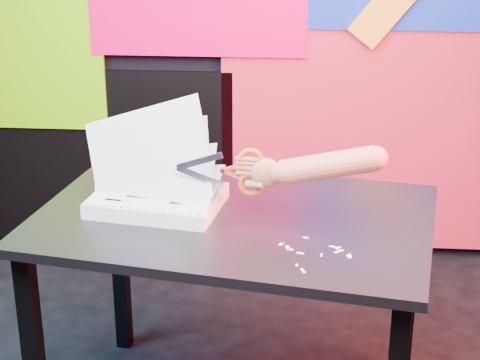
{
  "coord_description": "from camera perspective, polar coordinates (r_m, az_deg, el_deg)",
  "views": [
    {
      "loc": [
        0.21,
        -2.0,
        1.72
      ],
      "look_at": [
        0.03,
        0.18,
        0.87
      ],
      "focal_mm": 60.0,
      "sensor_mm": 36.0,
      "label": 1
    }
  ],
  "objects": [
    {
      "name": "room",
      "position": [
        2.05,
        -1.37,
        10.83
      ],
      "size": [
        3.01,
        3.01,
        2.71
      ],
      "color": "black",
      "rests_on": "ground"
    },
    {
      "name": "backdrop",
      "position": [
        3.55,
        2.07,
        8.86
      ],
      "size": [
        2.88,
        0.05,
        2.08
      ],
      "color": "red",
      "rests_on": "ground"
    },
    {
      "name": "work_table",
      "position": [
        2.45,
        -0.43,
        -4.46
      ],
      "size": [
        1.29,
        0.97,
        0.75
      ],
      "rotation": [
        0.0,
        0.0,
        -0.18
      ],
      "color": "black",
      "rests_on": "ground"
    },
    {
      "name": "printout_stack",
      "position": [
        2.46,
        -5.94,
        -1.23
      ],
      "size": [
        0.45,
        0.34,
        0.36
      ],
      "rotation": [
        0.0,
        0.0,
        -0.16
      ],
      "color": "silver",
      "rests_on": "work_table"
    },
    {
      "name": "scissors",
      "position": [
        2.34,
        0.34,
        0.59
      ],
      "size": [
        0.26,
        0.04,
        0.15
      ],
      "rotation": [
        0.0,
        0.0,
        -0.1
      ],
      "color": "#ACB5D3",
      "rests_on": "printout_stack"
    },
    {
      "name": "hand_forearm",
      "position": [
        2.3,
        5.53,
        0.95
      ],
      "size": [
        0.42,
        0.1,
        0.15
      ],
      "rotation": [
        0.0,
        0.0,
        -0.1
      ],
      "color": "#B46959",
      "rests_on": "work_table"
    },
    {
      "name": "paper_clippings",
      "position": [
        2.19,
        5.21,
        -5.11
      ],
      "size": [
        0.2,
        0.22,
        0.0
      ],
      "color": "white",
      "rests_on": "work_table"
    }
  ]
}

